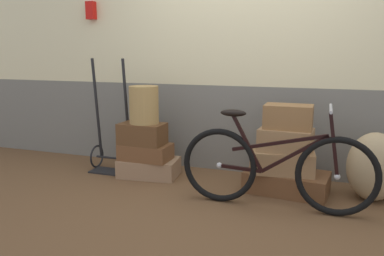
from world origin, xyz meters
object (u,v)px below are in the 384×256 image
Objects in this scene: suitcase_5 at (286,140)px; wicker_basket at (144,105)px; suitcase_6 at (288,117)px; bicycle at (275,168)px; suitcase_2 at (142,134)px; suitcase_3 at (287,182)px; luggage_trolley at (112,144)px; burlap_sack at (374,167)px; suitcase_1 at (146,152)px; suitcase_4 at (282,161)px; suitcase_0 at (149,167)px.

suitcase_5 is 1.46m from wicker_basket.
suitcase_6 is 0.57m from bicycle.
suitcase_6 is at bearing 2.49° from suitcase_2.
suitcase_6 reaches higher than suitcase_2.
luggage_trolley is at bearing -175.54° from suitcase_3.
suitcase_3 is 1.22× the size of burlap_sack.
suitcase_3 is at bearing 36.57° from suitcase_5.
luggage_trolley is (-1.91, 0.07, 0.19)m from suitcase_3.
luggage_trolley is 1.91m from bicycle.
suitcase_1 is at bearing -178.58° from suitcase_6.
suitcase_3 is 0.46× the size of bicycle.
suitcase_1 is 0.91× the size of suitcase_4.
suitcase_6 is (-0.01, 0.01, 0.62)m from suitcase_3.
suitcase_6 is at bearing 1.22° from suitcase_1.
luggage_trolley is 2.65m from burlap_sack.
suitcase_4 is at bearing 0.59° from wicker_basket.
wicker_basket reaches higher than bicycle.
suitcase_2 is at bearing -144.19° from suitcase_0.
burlap_sack is at bearing -5.28° from suitcase_0.
suitcase_4 is 0.42m from suitcase_6.
bicycle is (1.39, -0.40, 0.08)m from suitcase_1.
wicker_basket reaches higher than suitcase_1.
luggage_trolley reaches higher than suitcase_0.
suitcase_1 is 0.47m from luggage_trolley.
suitcase_5 is 0.29× the size of bicycle.
suitcase_4 is (1.40, 0.02, 0.03)m from suitcase_1.
suitcase_2 is 1.21× the size of wicker_basket.
bicycle is (1.37, -0.43, 0.26)m from suitcase_0.
suitcase_0 is 0.37m from suitcase_2.
suitcase_2 is (-0.05, -0.04, 0.37)m from suitcase_0.
wicker_basket is at bearing 163.84° from bicycle.
luggage_trolley is at bearing 178.45° from suitcase_6.
wicker_basket reaches higher than suitcase_4.
suitcase_3 is 1.30× the size of suitcase_4.
suitcase_5 is 0.79m from burlap_sack.
suitcase_0 is 1.55m from suitcase_6.
luggage_trolley is at bearing 169.08° from wicker_basket.
suitcase_4 is at bearing -176.13° from burlap_sack.
bicycle reaches higher than burlap_sack.
suitcase_0 is 1.31× the size of suitcase_2.
bicycle is at bearing -91.37° from suitcase_3.
suitcase_2 is at bearing -177.86° from burlap_sack.
suitcase_0 is 0.67m from wicker_basket.
suitcase_3 is 0.50m from bicycle.
suitcase_1 is at bearing -11.00° from luggage_trolley.
suitcase_1 is 1.45m from bicycle.
suitcase_6 is 0.26× the size of bicycle.
suitcase_3 is (1.43, -0.01, 0.00)m from suitcase_0.
suitcase_6 reaches higher than suitcase_0.
suitcase_0 is 1.16× the size of suitcase_1.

